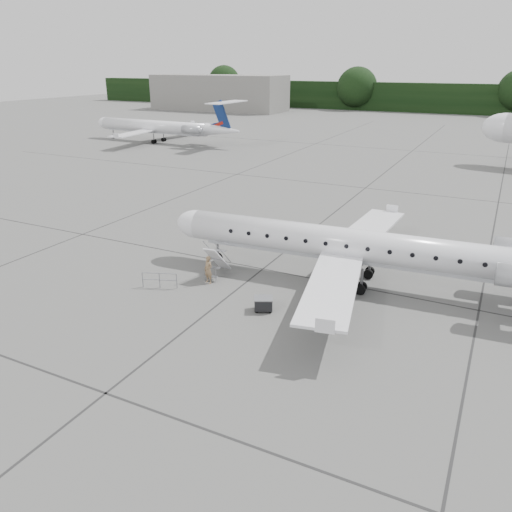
% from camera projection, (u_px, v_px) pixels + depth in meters
% --- Properties ---
extents(ground, '(320.00, 320.00, 0.00)m').
position_uv_depth(ground, '(294.00, 308.00, 28.94)').
color(ground, '#5D5D5A').
rests_on(ground, ground).
extents(treeline, '(260.00, 4.00, 8.00)m').
position_uv_depth(treeline, '(478.00, 99.00, 135.84)').
color(treeline, black).
rests_on(treeline, ground).
extents(terminal_building, '(40.00, 14.00, 10.00)m').
position_uv_depth(terminal_building, '(219.00, 93.00, 148.05)').
color(terminal_building, slate).
rests_on(terminal_building, ground).
extents(main_regional_jet, '(29.58, 22.29, 7.22)m').
position_uv_depth(main_regional_jet, '(353.00, 229.00, 31.02)').
color(main_regional_jet, silver).
rests_on(main_regional_jet, ground).
extents(airstair, '(1.02, 2.40, 2.26)m').
position_uv_depth(airstair, '(217.00, 260.00, 32.98)').
color(airstair, silver).
rests_on(airstair, ground).
extents(passenger, '(0.77, 0.62, 1.84)m').
position_uv_depth(passenger, '(208.00, 270.00, 31.91)').
color(passenger, olive).
rests_on(passenger, ground).
extents(safety_railing, '(2.09, 0.85, 1.00)m').
position_uv_depth(safety_railing, '(160.00, 281.00, 31.36)').
color(safety_railing, gray).
rests_on(safety_railing, ground).
extents(baggage_cart, '(1.27, 1.18, 0.88)m').
position_uv_depth(baggage_cart, '(263.00, 304.00, 28.48)').
color(baggage_cart, black).
rests_on(baggage_cart, ground).
extents(bg_regional_left, '(29.60, 21.75, 7.60)m').
position_uv_depth(bg_regional_left, '(153.00, 120.00, 88.23)').
color(bg_regional_left, silver).
rests_on(bg_regional_left, ground).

